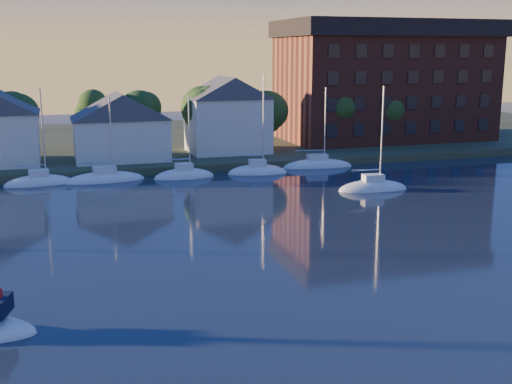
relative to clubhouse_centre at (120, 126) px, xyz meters
name	(u,v)px	position (x,y,z in m)	size (l,w,h in m)	color
ground	(405,383)	(6.00, -57.00, -5.13)	(260.00, 260.00, 0.00)	black
shoreline_land	(150,145)	(6.00, 18.00, -5.13)	(160.00, 50.00, 2.00)	#303A22
wooden_dock	(178,172)	(6.00, -5.00, -5.13)	(120.00, 3.00, 1.00)	brown
clubhouse_centre	(120,126)	(0.00, 0.00, 0.00)	(11.55, 8.40, 8.08)	silver
clubhouse_east	(227,114)	(14.00, 2.00, 0.87)	(10.50, 8.40, 9.80)	silver
condo_block	(384,80)	(40.00, 7.95, 4.66)	(31.00, 17.00, 17.40)	brown
tree_line	(176,103)	(8.00, 6.00, 2.04)	(93.40, 5.40, 8.90)	#3C2C1B
moored_fleet	(74,182)	(-6.00, -8.00, -5.03)	(63.50, 2.40, 12.05)	white
drifting_sailboat_right	(373,189)	(23.16, -21.30, -5.04)	(7.60, 3.30, 11.69)	white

